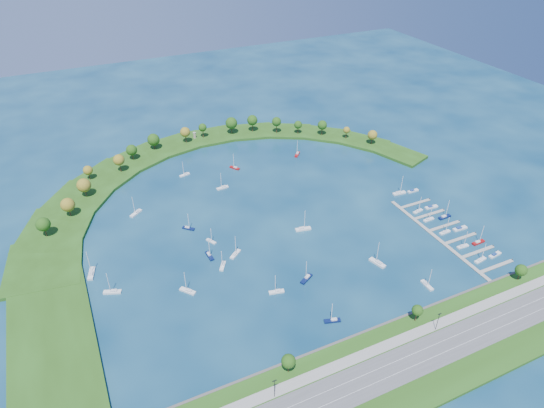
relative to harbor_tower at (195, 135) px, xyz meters
name	(u,v)px	position (x,y,z in m)	size (l,w,h in m)	color
ground	(268,215)	(9.21, -118.86, -4.44)	(700.00, 700.00, 0.00)	#082948
south_shoreline	(391,368)	(9.24, -241.74, -3.44)	(420.00, 43.10, 11.60)	#234612
breakwater	(173,193)	(-37.11, -70.14, -3.45)	(286.74, 247.64, 2.00)	#234612
breakwater_trees	(192,147)	(-11.16, -31.33, 6.08)	(242.43, 92.14, 14.10)	#382314
harbor_tower	(195,135)	(0.00, 0.00, 0.00)	(2.60, 2.60, 4.76)	gray
dock_system	(446,234)	(94.51, -179.86, -4.08)	(24.28, 82.00, 1.60)	gray
moored_boat_0	(307,278)	(3.28, -178.96, -3.52)	(8.54, 6.22, 12.44)	#0A1541
moored_boat_1	(427,285)	(55.89, -208.78, -3.54)	(2.40, 7.91, 11.55)	silver
moored_boat_2	(211,241)	(-30.83, -128.87, -3.59)	(4.61, 6.60, 9.55)	silver
moored_boat_3	(112,291)	(-88.19, -146.82, -3.51)	(8.98, 5.46, 12.78)	silver
moored_boat_4	(235,254)	(-22.62, -145.42, -3.52)	(7.91, 6.95, 12.15)	silver
moored_boat_5	(136,213)	(-63.52, -83.02, -3.50)	(8.39, 7.29, 12.83)	silver
moored_boat_6	(222,187)	(-5.18, -77.45, -3.53)	(8.23, 2.84, 11.89)	silver
moored_boat_7	(277,291)	(-14.62, -180.98, -3.55)	(7.99, 3.83, 11.32)	silver
moored_boat_8	(235,167)	(11.95, -55.85, -3.54)	(6.15, 7.71, 11.47)	maroon
moored_boat_9	(223,265)	(-32.13, -151.52, -3.56)	(5.69, 7.50, 11.02)	silver
moored_boat_10	(297,154)	(61.94, -56.39, -3.52)	(7.19, 7.80, 12.21)	maroon
moored_boat_11	(209,255)	(-35.79, -140.69, -3.53)	(2.73, 8.17, 11.84)	#0A1541
moored_boat_12	(188,228)	(-38.92, -111.65, -3.56)	(6.85, 6.65, 10.97)	#0A1541
moored_boat_13	(378,262)	(43.30, -184.28, -3.46)	(5.30, 10.01, 14.17)	silver
moored_boat_14	(188,290)	(-54.30, -161.95, -3.51)	(7.27, 8.11, 12.54)	silver
moored_boat_15	(185,174)	(-23.15, -50.13, -3.56)	(7.78, 3.95, 11.02)	silver
moored_boat_16	(303,229)	(21.59, -140.83, -3.48)	(9.53, 4.28, 13.54)	silver
moored_boat_17	(91,273)	(-95.82, -128.49, -3.46)	(5.21, 10.05, 14.23)	silver
moored_boat_18	(332,320)	(0.61, -208.88, -3.55)	(8.04, 4.30, 11.38)	#0A1541
docked_boat_0	(480,260)	(94.74, -205.66, -3.55)	(7.95, 3.25, 11.34)	silver
docked_boat_1	(495,255)	(105.19, -205.74, -3.82)	(8.50, 3.36, 1.69)	silver
docked_boat_2	(463,246)	(94.75, -192.66, -3.57)	(7.26, 2.35, 10.55)	silver
docked_boat_3	(478,242)	(105.23, -193.68, -3.53)	(8.19, 2.55, 11.93)	maroon
docked_boat_4	(445,232)	(94.75, -178.35, -3.56)	(7.47, 2.46, 10.83)	silver
docked_boat_5	(460,228)	(105.18, -179.33, -3.75)	(9.20, 2.93, 1.86)	silver
docked_boat_6	(429,219)	(94.75, -164.34, -3.56)	(7.37, 2.43, 10.68)	silver
docked_boat_7	(445,217)	(105.23, -166.38, -3.51)	(8.61, 2.75, 12.52)	#0A1541
docked_boat_8	(418,211)	(94.75, -154.51, -3.57)	(7.45, 3.23, 10.60)	silver
docked_boat_9	(431,207)	(105.19, -154.45, -3.80)	(8.68, 3.20, 1.73)	silver
docked_boat_10	(399,193)	(97.12, -132.82, -3.49)	(9.13, 3.28, 13.15)	silver
docked_boat_11	(413,191)	(107.10, -134.34, -3.84)	(7.93, 2.26, 1.62)	silver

